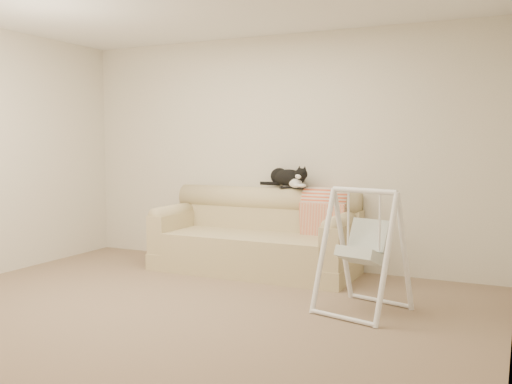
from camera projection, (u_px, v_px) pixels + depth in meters
ground_plane at (185, 310)px, 4.78m from camera, size 5.00×5.00×0.00m
room_shell at (183, 127)px, 4.65m from camera, size 5.04×4.04×2.60m
sofa at (257, 239)px, 6.24m from camera, size 2.20×0.93×0.90m
remote_a at (288, 187)px, 6.30m from camera, size 0.18×0.14×0.03m
remote_b at (300, 188)px, 6.22m from camera, size 0.18×0.08×0.02m
tuxedo_cat at (288, 178)px, 6.31m from camera, size 0.63×0.40×0.25m
throw_blanket at (327, 206)px, 6.11m from camera, size 0.49×0.38×0.58m
baby_swing at (364, 250)px, 4.70m from camera, size 0.78×0.81×1.04m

